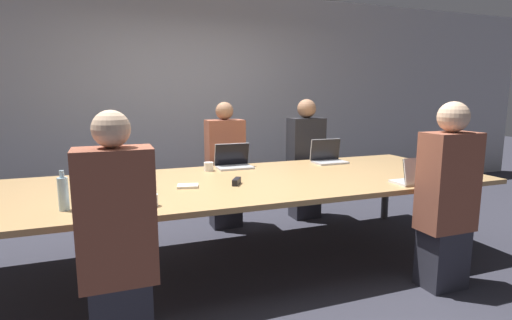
% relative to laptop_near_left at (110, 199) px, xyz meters
% --- Properties ---
extents(ground_plane, '(24.00, 24.00, 0.00)m').
position_rel_laptop_near_left_xyz_m(ground_plane, '(1.02, 0.56, -0.81)').
color(ground_plane, '#2D2D38').
extents(curtain_wall, '(12.00, 0.06, 2.80)m').
position_rel_laptop_near_left_xyz_m(curtain_wall, '(1.02, 2.79, 0.59)').
color(curtain_wall, '#ADADB2').
rests_on(curtain_wall, ground_plane).
extents(conference_table, '(4.37, 1.52, 0.73)m').
position_rel_laptop_near_left_xyz_m(conference_table, '(1.02, 0.56, -0.12)').
color(conference_table, tan).
rests_on(conference_table, ground_plane).
extents(laptop_near_left, '(0.35, 0.26, 0.26)m').
position_rel_laptop_near_left_xyz_m(laptop_near_left, '(0.00, 0.00, 0.00)').
color(laptop_near_left, silver).
rests_on(laptop_near_left, conference_table).
extents(person_near_left, '(0.40, 0.24, 1.38)m').
position_rel_laptop_near_left_xyz_m(person_near_left, '(0.03, -0.42, -0.14)').
color(person_near_left, '#2D2D38').
rests_on(person_near_left, ground_plane).
extents(cup_near_left, '(0.08, 0.08, 0.08)m').
position_rel_laptop_near_left_xyz_m(cup_near_left, '(0.26, 0.02, -0.04)').
color(cup_near_left, white).
rests_on(cup_near_left, conference_table).
extents(bottle_near_left, '(0.06, 0.06, 0.26)m').
position_rel_laptop_near_left_xyz_m(bottle_near_left, '(-0.27, 0.12, 0.03)').
color(bottle_near_left, '#ADD1E0').
rests_on(bottle_near_left, conference_table).
extents(laptop_near_right, '(0.36, 0.22, 0.22)m').
position_rel_laptop_near_left_xyz_m(laptop_near_right, '(2.35, -0.08, -0.01)').
color(laptop_near_right, silver).
rests_on(laptop_near_right, conference_table).
extents(person_near_right, '(0.40, 0.24, 1.40)m').
position_rel_laptop_near_left_xyz_m(person_near_right, '(2.34, -0.40, -0.12)').
color(person_near_right, '#2D2D38').
rests_on(person_near_right, ground_plane).
extents(bottle_near_right, '(0.06, 0.06, 0.25)m').
position_rel_laptop_near_left_xyz_m(bottle_near_right, '(2.64, 0.04, 0.03)').
color(bottle_near_right, '#ADD1E0').
rests_on(bottle_near_right, conference_table).
extents(laptop_far_right, '(0.35, 0.24, 0.25)m').
position_rel_laptop_near_left_xyz_m(laptop_far_right, '(2.20, 1.08, -0.00)').
color(laptop_far_right, '#B7B7BC').
rests_on(laptop_far_right, conference_table).
extents(person_far_right, '(0.40, 0.24, 1.40)m').
position_rel_laptop_near_left_xyz_m(person_far_right, '(2.17, 1.53, -0.13)').
color(person_far_right, '#2D2D38').
rests_on(person_far_right, ground_plane).
extents(laptop_far_center, '(0.35, 0.23, 0.24)m').
position_rel_laptop_near_left_xyz_m(laptop_far_center, '(1.17, 1.15, -0.01)').
color(laptop_far_center, '#B7B7BC').
rests_on(laptop_far_center, conference_table).
extents(person_far_center, '(0.40, 0.24, 1.37)m').
position_rel_laptop_near_left_xyz_m(person_far_center, '(1.20, 1.54, -0.14)').
color(person_far_center, '#2D2D38').
rests_on(person_far_center, ground_plane).
extents(cup_far_center, '(0.09, 0.09, 0.08)m').
position_rel_laptop_near_left_xyz_m(cup_far_center, '(0.90, 1.07, -0.03)').
color(cup_far_center, white).
rests_on(cup_far_center, conference_table).
extents(stapler, '(0.11, 0.15, 0.05)m').
position_rel_laptop_near_left_xyz_m(stapler, '(0.97, 0.42, -0.05)').
color(stapler, black).
rests_on(stapler, conference_table).
extents(notebook, '(0.18, 0.16, 0.02)m').
position_rel_laptop_near_left_xyz_m(notebook, '(0.58, 0.47, -0.07)').
color(notebook, silver).
rests_on(notebook, conference_table).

